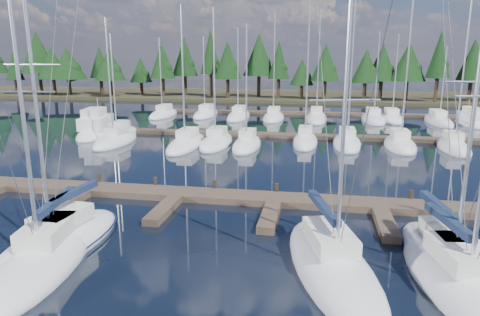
% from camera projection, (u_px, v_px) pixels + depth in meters
% --- Properties ---
extents(ground, '(260.00, 260.00, 0.00)m').
position_uv_depth(ground, '(288.00, 158.00, 37.39)').
color(ground, black).
rests_on(ground, ground).
extents(far_shore, '(220.00, 30.00, 0.60)m').
position_uv_depth(far_shore, '(307.00, 96.00, 94.80)').
color(far_shore, '#322E1C').
rests_on(far_shore, ground).
extents(main_dock, '(44.00, 6.13, 0.90)m').
position_uv_depth(main_dock, '(274.00, 203.00, 25.23)').
color(main_dock, '#4B3C2F').
rests_on(main_dock, ground).
extents(back_docks, '(50.00, 21.80, 0.40)m').
position_uv_depth(back_docks, '(299.00, 123.00, 56.10)').
color(back_docks, '#4B3C2F').
rests_on(back_docks, ground).
extents(front_sailboat_1, '(3.90, 9.02, 15.04)m').
position_uv_depth(front_sailboat_1, '(58.00, 243.00, 19.58)').
color(front_sailboat_1, silver).
rests_on(front_sailboat_1, ground).
extents(front_sailboat_2, '(4.54, 9.50, 13.26)m').
position_uv_depth(front_sailboat_2, '(45.00, 257.00, 18.15)').
color(front_sailboat_2, silver).
rests_on(front_sailboat_2, ground).
extents(front_sailboat_3, '(5.30, 9.90, 12.84)m').
position_uv_depth(front_sailboat_3, '(332.00, 266.00, 17.44)').
color(front_sailboat_3, silver).
rests_on(front_sailboat_3, ground).
extents(front_sailboat_4, '(3.84, 9.54, 13.99)m').
position_uv_depth(front_sailboat_4, '(449.00, 264.00, 17.56)').
color(front_sailboat_4, silver).
rests_on(front_sailboat_4, ground).
extents(front_sailboat_5, '(4.43, 9.01, 13.31)m').
position_uv_depth(front_sailboat_5, '(461.00, 284.00, 15.99)').
color(front_sailboat_5, silver).
rests_on(front_sailboat_5, ground).
extents(back_sailboat_rows, '(46.17, 31.96, 15.87)m').
position_uv_depth(back_sailboat_rows, '(292.00, 128.00, 51.92)').
color(back_sailboat_rows, silver).
rests_on(back_sailboat_rows, ground).
extents(motor_yacht_left, '(5.19, 10.48, 5.03)m').
position_uv_depth(motor_yacht_left, '(97.00, 130.00, 48.62)').
color(motor_yacht_left, silver).
rests_on(motor_yacht_left, ground).
extents(motor_yacht_right, '(3.07, 7.96, 3.90)m').
position_uv_depth(motor_yacht_right, '(470.00, 122.00, 55.62)').
color(motor_yacht_right, silver).
rests_on(motor_yacht_right, ground).
extents(tree_line, '(184.19, 11.52, 13.64)m').
position_uv_depth(tree_line, '(279.00, 63.00, 84.70)').
color(tree_line, black).
rests_on(tree_line, far_shore).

